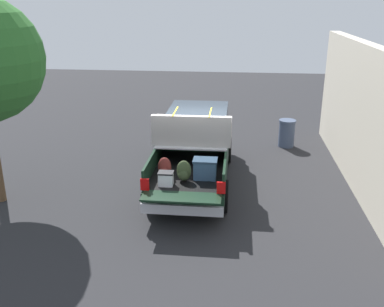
{
  "coord_description": "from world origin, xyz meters",
  "views": [
    {
      "loc": [
        -11.63,
        -1.18,
        5.1
      ],
      "look_at": [
        -0.6,
        0.0,
        1.1
      ],
      "focal_mm": 40.67,
      "sensor_mm": 36.0,
      "label": 1
    }
  ],
  "objects": [
    {
      "name": "pickup_truck",
      "position": [
        0.36,
        -0.0,
        0.99
      ],
      "size": [
        6.05,
        2.1,
        2.23
      ],
      "color": "black",
      "rests_on": "ground_plane"
    },
    {
      "name": "ground_plane",
      "position": [
        0.0,
        0.0,
        0.0
      ],
      "size": [
        40.0,
        40.0,
        0.0
      ],
      "primitive_type": "plane",
      "color": "#262628"
    },
    {
      "name": "trash_can",
      "position": [
        3.59,
        -2.98,
        0.5
      ],
      "size": [
        0.6,
        0.6,
        0.98
      ],
      "color": "#3F4C66",
      "rests_on": "ground_plane"
    },
    {
      "name": "building_facade",
      "position": [
        0.23,
        -4.63,
        1.97
      ],
      "size": [
        10.2,
        0.36,
        3.94
      ],
      "primitive_type": "cube",
      "color": "beige",
      "rests_on": "ground_plane"
    }
  ]
}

